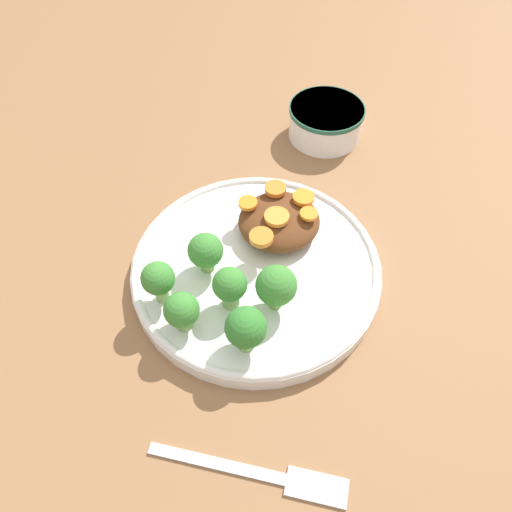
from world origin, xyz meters
name	(u,v)px	position (x,y,z in m)	size (l,w,h in m)	color
ground_plane	(256,275)	(0.00, 0.00, 0.00)	(4.00, 4.00, 0.00)	#8C603D
plate	(256,268)	(0.00, 0.00, 0.01)	(0.27, 0.27, 0.02)	white
dip_bowl	(326,120)	(-0.18, -0.19, 0.03)	(0.10, 0.10, 0.05)	white
stew_mound	(279,221)	(-0.04, -0.04, 0.03)	(0.09, 0.09, 0.03)	#5B3319
broccoli_floret_0	(246,329)	(0.04, 0.09, 0.05)	(0.04, 0.04, 0.05)	#759E51
broccoli_floret_1	(206,251)	(0.05, -0.01, 0.05)	(0.04, 0.04, 0.05)	#759E51
broccoli_floret_2	(277,286)	(0.00, 0.05, 0.05)	(0.04, 0.04, 0.05)	#759E51
broccoli_floret_3	(182,311)	(0.09, 0.04, 0.04)	(0.03, 0.03, 0.05)	#759E51
broccoli_floret_4	(230,286)	(0.04, 0.04, 0.05)	(0.03, 0.03, 0.05)	#7FA85B
broccoli_floret_5	(158,280)	(0.10, 0.01, 0.05)	(0.03, 0.03, 0.05)	#7FA85B
carrot_slice_0	(304,198)	(-0.07, -0.04, 0.05)	(0.02, 0.02, 0.01)	orange
carrot_slice_1	(277,217)	(-0.03, -0.03, 0.05)	(0.03, 0.03, 0.01)	orange
carrot_slice_2	(309,214)	(-0.07, -0.02, 0.05)	(0.02, 0.02, 0.00)	orange
carrot_slice_3	(248,203)	(-0.01, -0.06, 0.05)	(0.02, 0.02, 0.00)	orange
carrot_slice_4	(276,189)	(-0.05, -0.07, 0.05)	(0.02, 0.02, 0.01)	orange
carrot_slice_5	(261,237)	(-0.01, -0.01, 0.05)	(0.03, 0.03, 0.01)	orange
fork	(267,475)	(0.07, 0.20, 0.00)	(0.15, 0.11, 0.01)	silver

